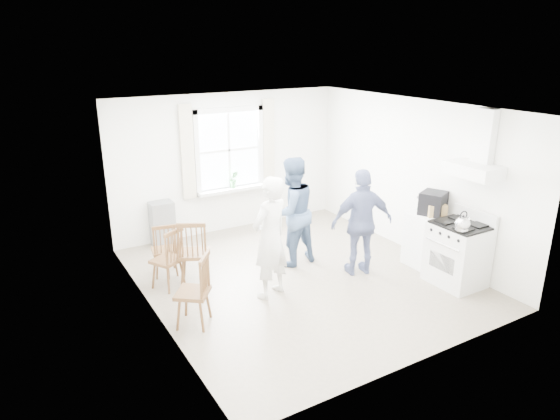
{
  "coord_description": "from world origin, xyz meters",
  "views": [
    {
      "loc": [
        -3.8,
        -5.87,
        3.46
      ],
      "look_at": [
        -0.24,
        0.2,
        1.08
      ],
      "focal_mm": 32.0,
      "sensor_mm": 36.0,
      "label": 1
    }
  ],
  "objects_px": {
    "windsor_chair_c": "(200,282)",
    "person_left": "(270,238)",
    "windsor_chair_b": "(165,245)",
    "person_right": "(362,223)",
    "stereo_stack": "(433,203)",
    "gas_stove": "(458,253)",
    "low_cabinet": "(426,239)",
    "windsor_chair_a": "(172,253)",
    "person_mid": "(291,212)"
  },
  "relations": [
    {
      "from": "low_cabinet",
      "to": "person_right",
      "type": "height_order",
      "value": "person_right"
    },
    {
      "from": "windsor_chair_a",
      "to": "stereo_stack",
      "type": "bearing_deg",
      "value": -19.54
    },
    {
      "from": "low_cabinet",
      "to": "windsor_chair_a",
      "type": "relative_size",
      "value": 0.96
    },
    {
      "from": "gas_stove",
      "to": "person_left",
      "type": "relative_size",
      "value": 0.64
    },
    {
      "from": "windsor_chair_a",
      "to": "person_right",
      "type": "distance_m",
      "value": 2.88
    },
    {
      "from": "gas_stove",
      "to": "person_right",
      "type": "height_order",
      "value": "person_right"
    },
    {
      "from": "windsor_chair_a",
      "to": "person_left",
      "type": "xyz_separation_m",
      "value": [
        1.13,
        -0.9,
        0.31
      ]
    },
    {
      "from": "windsor_chair_b",
      "to": "person_left",
      "type": "relative_size",
      "value": 0.49
    },
    {
      "from": "gas_stove",
      "to": "low_cabinet",
      "type": "distance_m",
      "value": 0.7
    },
    {
      "from": "stereo_stack",
      "to": "windsor_chair_b",
      "type": "bearing_deg",
      "value": 154.58
    },
    {
      "from": "person_left",
      "to": "windsor_chair_c",
      "type": "bearing_deg",
      "value": -7.96
    },
    {
      "from": "low_cabinet",
      "to": "stereo_stack",
      "type": "relative_size",
      "value": 1.78
    },
    {
      "from": "gas_stove",
      "to": "person_mid",
      "type": "distance_m",
      "value": 2.59
    },
    {
      "from": "windsor_chair_c",
      "to": "windsor_chair_a",
      "type": "bearing_deg",
      "value": 89.13
    },
    {
      "from": "windsor_chair_b",
      "to": "person_left",
      "type": "height_order",
      "value": "person_left"
    },
    {
      "from": "windsor_chair_a",
      "to": "person_left",
      "type": "height_order",
      "value": "person_left"
    },
    {
      "from": "windsor_chair_a",
      "to": "person_left",
      "type": "relative_size",
      "value": 0.53
    },
    {
      "from": "windsor_chair_a",
      "to": "person_right",
      "type": "relative_size",
      "value": 0.56
    },
    {
      "from": "low_cabinet",
      "to": "windsor_chair_c",
      "type": "relative_size",
      "value": 0.92
    },
    {
      "from": "windsor_chair_b",
      "to": "person_left",
      "type": "xyz_separation_m",
      "value": [
        1.1,
        -1.34,
        0.35
      ]
    },
    {
      "from": "low_cabinet",
      "to": "person_right",
      "type": "relative_size",
      "value": 0.54
    },
    {
      "from": "windsor_chair_a",
      "to": "person_mid",
      "type": "height_order",
      "value": "person_mid"
    },
    {
      "from": "stereo_stack",
      "to": "windsor_chair_a",
      "type": "bearing_deg",
      "value": 160.46
    },
    {
      "from": "windsor_chair_b",
      "to": "person_right",
      "type": "xyz_separation_m",
      "value": [
        2.66,
        -1.42,
        0.31
      ]
    },
    {
      "from": "low_cabinet",
      "to": "person_right",
      "type": "xyz_separation_m",
      "value": [
        -1.08,
        0.31,
        0.39
      ]
    },
    {
      "from": "low_cabinet",
      "to": "person_left",
      "type": "height_order",
      "value": "person_left"
    },
    {
      "from": "stereo_stack",
      "to": "person_left",
      "type": "relative_size",
      "value": 0.29
    },
    {
      "from": "person_mid",
      "to": "stereo_stack",
      "type": "bearing_deg",
      "value": 140.26
    },
    {
      "from": "gas_stove",
      "to": "windsor_chair_a",
      "type": "height_order",
      "value": "gas_stove"
    },
    {
      "from": "windsor_chair_c",
      "to": "person_mid",
      "type": "xyz_separation_m",
      "value": [
        1.98,
        1.03,
        0.29
      ]
    },
    {
      "from": "gas_stove",
      "to": "windsor_chair_c",
      "type": "xyz_separation_m",
      "value": [
        -3.73,
        0.84,
        0.11
      ]
    },
    {
      "from": "windsor_chair_c",
      "to": "windsor_chair_b",
      "type": "bearing_deg",
      "value": 88.08
    },
    {
      "from": "stereo_stack",
      "to": "windsor_chair_c",
      "type": "relative_size",
      "value": 0.52
    },
    {
      "from": "windsor_chair_b",
      "to": "stereo_stack",
      "type": "bearing_deg",
      "value": -25.42
    },
    {
      "from": "windsor_chair_b",
      "to": "person_right",
      "type": "height_order",
      "value": "person_right"
    },
    {
      "from": "windsor_chair_c",
      "to": "person_left",
      "type": "relative_size",
      "value": 0.56
    },
    {
      "from": "gas_stove",
      "to": "windsor_chair_c",
      "type": "bearing_deg",
      "value": 167.28
    },
    {
      "from": "person_left",
      "to": "person_right",
      "type": "relative_size",
      "value": 1.05
    },
    {
      "from": "stereo_stack",
      "to": "person_left",
      "type": "height_order",
      "value": "person_left"
    },
    {
      "from": "person_right",
      "to": "windsor_chair_c",
      "type": "bearing_deg",
      "value": 19.82
    },
    {
      "from": "stereo_stack",
      "to": "person_right",
      "type": "distance_m",
      "value": 1.18
    },
    {
      "from": "person_left",
      "to": "low_cabinet",
      "type": "bearing_deg",
      "value": 151.55
    },
    {
      "from": "person_mid",
      "to": "gas_stove",
      "type": "bearing_deg",
      "value": 127.18
    },
    {
      "from": "person_right",
      "to": "person_mid",
      "type": "bearing_deg",
      "value": -33.15
    },
    {
      "from": "person_right",
      "to": "stereo_stack",
      "type": "bearing_deg",
      "value": 177.62
    },
    {
      "from": "windsor_chair_b",
      "to": "person_left",
      "type": "distance_m",
      "value": 1.77
    },
    {
      "from": "gas_stove",
      "to": "person_right",
      "type": "xyz_separation_m",
      "value": [
        -1.01,
        1.01,
        0.35
      ]
    },
    {
      "from": "gas_stove",
      "to": "windsor_chair_b",
      "type": "height_order",
      "value": "gas_stove"
    },
    {
      "from": "windsor_chair_c",
      "to": "person_left",
      "type": "bearing_deg",
      "value": 12.14
    },
    {
      "from": "low_cabinet",
      "to": "windsor_chair_a",
      "type": "bearing_deg",
      "value": 161.18
    }
  ]
}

